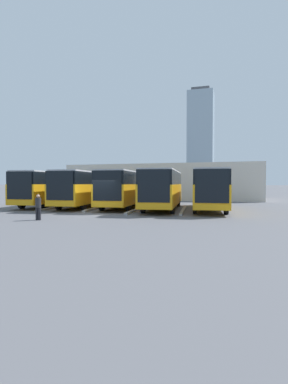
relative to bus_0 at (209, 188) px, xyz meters
name	(u,v)px	position (x,y,z in m)	size (l,w,h in m)	color
ground_plane	(98,214)	(7.68, 5.50, -1.86)	(600.00, 600.00, 0.00)	#5B5B60
bus_0	(209,188)	(0.00, 0.00, 0.00)	(3.76, 11.25, 3.35)	orange
curb_divider_0	(183,210)	(1.92, 1.63, -1.79)	(0.24, 7.16, 0.15)	#9E9E99
bus_1	(163,188)	(3.84, 0.62, 0.00)	(3.76, 11.25, 3.35)	orange
curb_divider_1	(136,210)	(5.76, 2.25, -1.79)	(0.24, 7.16, 0.15)	#9E9E99
bus_2	(125,188)	(7.68, -0.30, 0.00)	(3.76, 11.25, 3.35)	orange
curb_divider_2	(98,208)	(9.61, 1.33, -1.79)	(0.24, 7.16, 0.15)	#9E9E99
bus_3	(86,187)	(11.52, 0.04, 0.00)	(3.76, 11.25, 3.35)	orange
curb_divider_3	(59,207)	(13.45, 1.67, -1.79)	(0.24, 7.16, 0.15)	#9E9E99
bus_4	(52,187)	(15.37, -0.08, 0.00)	(3.76, 11.25, 3.35)	orange
pedestrian	(38,206)	(9.50, 10.07, -1.01)	(0.39, 0.39, 1.58)	black
station_building	(167,182)	(7.68, -18.52, 0.59)	(26.60, 15.77, 4.86)	beige
office_tower	(201,139)	(20.41, -185.33, 31.11)	(17.23, 17.23, 67.16)	#93A8B7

